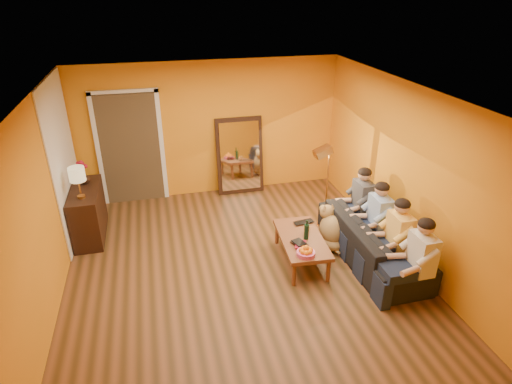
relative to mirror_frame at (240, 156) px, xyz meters
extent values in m
cube|color=brown|center=(-0.55, -2.63, -0.76)|extent=(5.00, 5.50, 0.00)
cube|color=white|center=(-0.55, -2.63, 1.84)|extent=(5.00, 5.50, 0.00)
cube|color=orange|center=(-0.55, 0.12, 0.54)|extent=(5.00, 0.00, 2.60)
cube|color=orange|center=(-3.05, -2.63, 0.54)|extent=(0.00, 5.50, 2.60)
cube|color=orange|center=(1.95, -2.63, 0.54)|extent=(0.00, 5.50, 2.60)
cube|color=white|center=(-3.04, -0.88, 0.54)|extent=(0.02, 1.90, 2.58)
cube|color=#3F2D19|center=(-2.05, 0.20, 0.29)|extent=(1.06, 0.30, 2.10)
cube|color=white|center=(-2.62, 0.08, 0.29)|extent=(0.08, 0.06, 2.20)
cube|color=white|center=(-1.48, 0.08, 0.29)|extent=(0.08, 0.06, 2.20)
cube|color=white|center=(-2.05, 0.08, 1.36)|extent=(1.22, 0.06, 0.08)
cube|color=black|center=(0.00, 0.00, 0.00)|extent=(0.92, 0.27, 1.51)
cube|color=white|center=(0.00, -0.04, 0.00)|extent=(0.78, 0.21, 1.35)
cube|color=black|center=(-2.79, -1.08, -0.34)|extent=(0.44, 1.18, 0.85)
imported|color=black|center=(1.45, -2.81, -0.44)|extent=(2.22, 0.87, 0.65)
cylinder|color=black|center=(0.42, -2.69, -0.18)|extent=(0.07, 0.07, 0.31)
imported|color=#B27F3F|center=(0.49, -2.52, -0.29)|extent=(0.12, 0.12, 0.09)
imported|color=black|center=(0.55, -2.29, -0.33)|extent=(0.35, 0.25, 0.03)
imported|color=black|center=(0.19, -2.84, -0.33)|extent=(0.24, 0.27, 0.02)
imported|color=#A4122A|center=(0.20, -2.83, -0.31)|extent=(0.22, 0.26, 0.02)
imported|color=black|center=(0.19, -2.85, -0.29)|extent=(0.20, 0.23, 0.02)
imported|color=black|center=(-2.79, -0.83, 0.19)|extent=(0.18, 0.18, 0.19)
camera|label=1|loc=(-1.60, -7.73, 3.08)|focal=30.00mm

